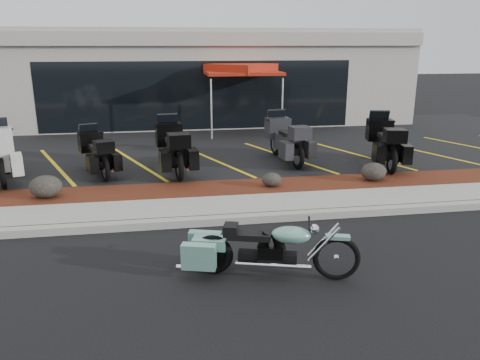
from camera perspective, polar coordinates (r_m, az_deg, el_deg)
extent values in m
plane|color=black|center=(8.50, 0.81, -7.39)|extent=(90.00, 90.00, 0.00)
cube|color=gray|center=(9.30, -0.17, -4.77)|extent=(24.00, 0.25, 0.15)
cube|color=gray|center=(9.94, -0.81, -3.34)|extent=(24.00, 1.20, 0.15)
cube|color=#391C0D|center=(11.07, -1.74, -1.26)|extent=(24.00, 1.20, 0.16)
cube|color=black|center=(16.27, -4.29, 4.38)|extent=(26.00, 9.60, 0.15)
cube|color=gray|center=(22.25, -5.91, 12.53)|extent=(18.00, 8.00, 4.00)
cube|color=black|center=(18.34, -5.05, 10.21)|extent=(12.00, 0.06, 2.60)
cube|color=gray|center=(18.21, -5.22, 16.78)|extent=(18.00, 0.30, 0.50)
ellipsoid|color=black|center=(11.08, -22.60, -0.74)|extent=(0.70, 0.58, 0.50)
ellipsoid|color=black|center=(11.08, 3.87, 0.06)|extent=(0.47, 0.39, 0.33)
ellipsoid|color=black|center=(11.99, 15.98, 0.98)|extent=(0.63, 0.52, 0.45)
cone|color=red|center=(15.93, -7.29, 5.05)|extent=(0.38, 0.38, 0.40)
cylinder|color=silver|center=(16.40, -2.18, 8.50)|extent=(0.06, 0.06, 2.10)
cylinder|color=silver|center=(17.49, 5.76, 8.91)|extent=(0.06, 0.06, 2.10)
cylinder|color=silver|center=(18.79, -5.07, 9.44)|extent=(0.06, 0.06, 2.10)
cylinder|color=silver|center=(19.75, 2.09, 9.82)|extent=(0.06, 0.06, 2.10)
cube|color=#9B1F0E|center=(17.95, 0.15, 12.99)|extent=(3.33, 3.33, 0.11)
cube|color=#9B1F0E|center=(17.95, 0.16, 13.49)|extent=(2.76, 2.76, 0.32)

